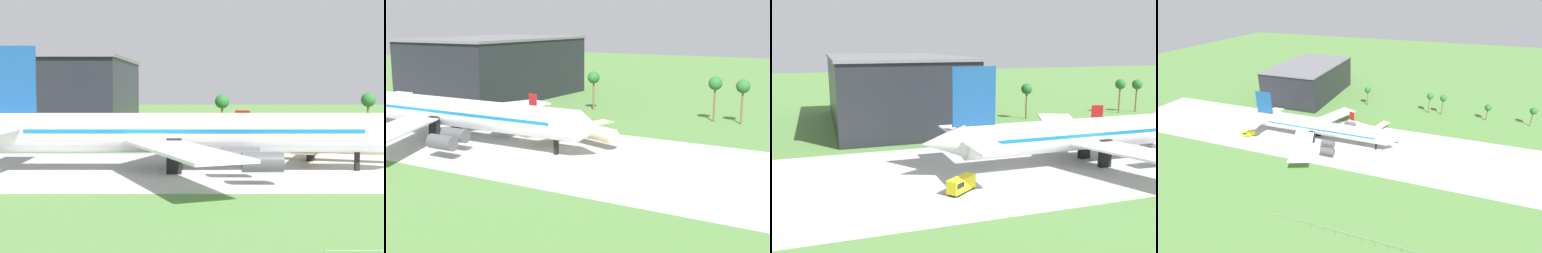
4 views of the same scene
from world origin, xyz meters
TOP-DOWN VIEW (x-y plane):
  - ground_plane at (0.00, 0.00)m, footprint 600.00×600.00m
  - taxiway_strip at (0.00, 0.00)m, footprint 320.00×44.00m
  - jet_airliner at (-50.80, -1.62)m, footprint 76.92×60.91m
  - regional_aircraft at (-27.83, 11.17)m, footprint 28.50×25.94m
  - terminal_building at (-84.47, 56.44)m, footprint 36.72×61.20m
  - palm_tree_row at (4.88, 49.63)m, footprint 92.20×3.60m

SIDE VIEW (x-z plane):
  - ground_plane at x=0.00m, z-range 0.00..0.00m
  - taxiway_strip at x=0.00m, z-range 0.00..0.02m
  - regional_aircraft at x=-27.83m, z-range -1.56..7.60m
  - jet_airliner at x=-50.80m, z-range -3.98..16.44m
  - palm_tree_row at x=4.88m, z-range 2.89..14.91m
  - terminal_building at x=-84.47m, z-range 0.02..20.72m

